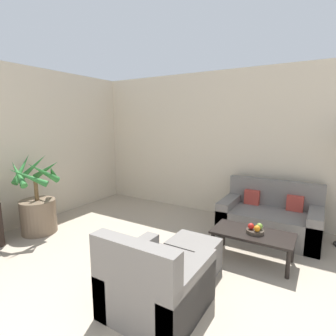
# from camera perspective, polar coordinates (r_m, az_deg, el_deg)

# --- Properties ---
(wall_back) EXTENTS (8.57, 0.06, 2.70)m
(wall_back) POSITION_cam_1_polar(r_m,az_deg,el_deg) (4.86, 20.67, 4.36)
(wall_back) COLOR beige
(wall_back) RESTS_ON ground_plane
(potted_palm) EXTENTS (0.75, 0.82, 1.28)m
(potted_palm) POSITION_cam_1_polar(r_m,az_deg,el_deg) (4.74, -26.48, -7.68)
(potted_palm) COLOR brown
(potted_palm) RESTS_ON ground_plane
(sofa_loveseat) EXTENTS (1.46, 0.86, 0.83)m
(sofa_loveseat) POSITION_cam_1_polar(r_m,az_deg,el_deg) (4.51, 21.23, -10.14)
(sofa_loveseat) COLOR slate
(sofa_loveseat) RESTS_ON ground_plane
(coffee_table) EXTENTS (1.00, 0.52, 0.38)m
(coffee_table) POSITION_cam_1_polar(r_m,az_deg,el_deg) (3.65, 17.92, -13.91)
(coffee_table) COLOR black
(coffee_table) RESTS_ON ground_plane
(fruit_bowl) EXTENTS (0.22, 0.22, 0.05)m
(fruit_bowl) POSITION_cam_1_polar(r_m,az_deg,el_deg) (3.61, 18.40, -12.96)
(fruit_bowl) COLOR #42382D
(fruit_bowl) RESTS_ON coffee_table
(apple_red) EXTENTS (0.08, 0.08, 0.08)m
(apple_red) POSITION_cam_1_polar(r_m,az_deg,el_deg) (3.59, 17.61, -11.98)
(apple_red) COLOR red
(apple_red) RESTS_ON fruit_bowl
(apple_green) EXTENTS (0.08, 0.08, 0.08)m
(apple_green) POSITION_cam_1_polar(r_m,az_deg,el_deg) (3.62, 19.29, -11.89)
(apple_green) COLOR olive
(apple_green) RESTS_ON fruit_bowl
(orange_fruit) EXTENTS (0.08, 0.08, 0.08)m
(orange_fruit) POSITION_cam_1_polar(r_m,az_deg,el_deg) (3.54, 18.82, -12.37)
(orange_fruit) COLOR orange
(orange_fruit) RESTS_ON fruit_bowl
(armchair) EXTENTS (0.84, 0.86, 0.83)m
(armchair) POSITION_cam_1_polar(r_m,az_deg,el_deg) (2.69, -2.75, -23.94)
(armchair) COLOR slate
(armchair) RESTS_ON ground_plane
(ottoman) EXTENTS (0.56, 0.46, 0.39)m
(ottoman) POSITION_cam_1_polar(r_m,az_deg,el_deg) (3.32, 5.57, -18.52)
(ottoman) COLOR slate
(ottoman) RESTS_ON ground_plane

